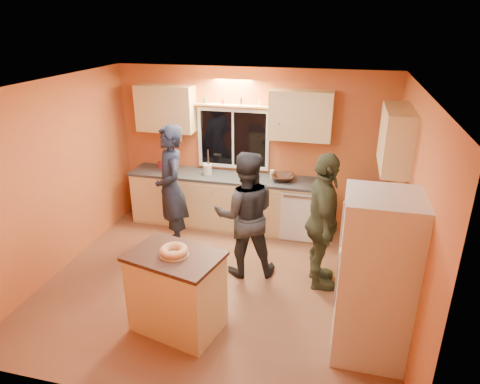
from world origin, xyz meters
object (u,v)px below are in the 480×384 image
(island, at_px, (177,291))
(person_left, at_px, (171,189))
(person_right, at_px, (323,222))
(person_center, at_px, (245,215))
(refrigerator, at_px, (375,278))

(island, distance_m, person_left, 1.96)
(island, distance_m, person_right, 2.00)
(person_left, distance_m, person_center, 1.31)
(refrigerator, height_order, person_left, person_left)
(person_left, bearing_deg, person_center, 37.14)
(refrigerator, xyz_separation_m, person_right, (-0.59, 1.12, 0.01))
(refrigerator, bearing_deg, island, -176.29)
(person_left, bearing_deg, refrigerator, 27.07)
(island, bearing_deg, person_left, 126.95)
(refrigerator, relative_size, person_center, 1.03)
(island, height_order, person_left, person_left)
(island, height_order, person_right, person_right)
(person_center, relative_size, person_right, 0.96)
(person_right, bearing_deg, refrigerator, -161.65)
(refrigerator, bearing_deg, person_right, 117.72)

